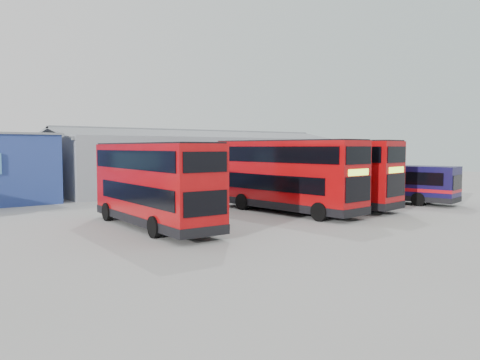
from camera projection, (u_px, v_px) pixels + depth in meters
ground_plane at (276, 216)px, 27.91m from camera, size 120.00×120.00×0.00m
maintenance_shed at (201, 162)px, 48.31m from camera, size 30.50×12.00×5.89m
double_decker_left at (153, 186)px, 23.71m from camera, size 3.03×10.34×4.32m
double_decker_centre at (286, 177)px, 29.26m from camera, size 3.19×10.87×4.54m
double_decker_right at (322, 174)px, 31.75m from camera, size 3.89×10.95×4.54m
single_decker_blue at (385, 184)px, 35.07m from camera, size 4.27×10.42×2.76m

